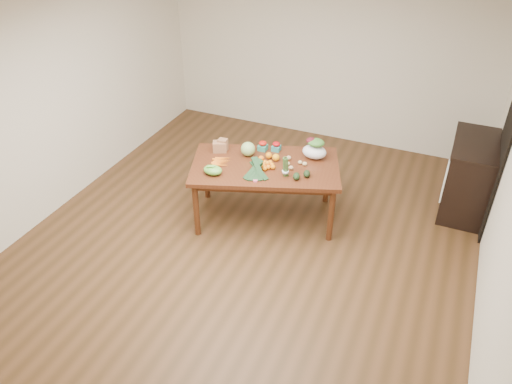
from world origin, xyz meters
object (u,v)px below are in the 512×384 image
at_px(cabbage, 248,149).
at_px(salad_bag, 315,149).
at_px(dining_table, 265,191).
at_px(asparagus_bundle, 286,167).
at_px(mandarin_cluster, 267,164).
at_px(kale_bunch, 256,171).
at_px(cabinet, 468,176).
at_px(paper_bag, 220,146).

height_order(cabbage, salad_bag, salad_bag).
distance_m(dining_table, asparagus_bundle, 0.60).
height_order(cabbage, mandarin_cluster, cabbage).
relative_size(dining_table, kale_bunch, 4.27).
xyz_separation_m(kale_bunch, asparagus_bundle, (0.30, 0.14, 0.05)).
bearing_deg(kale_bunch, salad_bag, 35.34).
bearing_deg(cabinet, paper_bag, -159.23).
xyz_separation_m(dining_table, cabbage, (-0.27, 0.12, 0.46)).
relative_size(kale_bunch, asparagus_bundle, 1.60).
bearing_deg(dining_table, cabinet, 8.19).
bearing_deg(dining_table, paper_bag, 153.07).
height_order(cabinet, salad_bag, salad_bag).
relative_size(cabinet, kale_bunch, 2.55).
height_order(dining_table, paper_bag, paper_bag).
relative_size(mandarin_cluster, asparagus_bundle, 0.72).
bearing_deg(kale_bunch, paper_bag, 130.60).
bearing_deg(paper_bag, cabbage, 6.74).
xyz_separation_m(dining_table, cabinet, (2.23, 1.17, 0.10)).
distance_m(dining_table, paper_bag, 0.78).
relative_size(paper_bag, mandarin_cluster, 1.21).
xyz_separation_m(mandarin_cluster, asparagus_bundle, (0.25, -0.09, 0.08)).
bearing_deg(mandarin_cluster, cabbage, 151.29).
bearing_deg(dining_table, kale_bunch, -108.94).
bearing_deg(mandarin_cluster, salad_bag, 45.72).
height_order(dining_table, asparagus_bundle, asparagus_bundle).
distance_m(mandarin_cluster, asparagus_bundle, 0.28).
xyz_separation_m(asparagus_bundle, salad_bag, (0.17, 0.53, -0.01)).
bearing_deg(cabinet, kale_bunch, -146.91).
bearing_deg(paper_bag, asparagus_bundle, -13.63).
distance_m(cabinet, salad_bag, 1.96).
xyz_separation_m(cabinet, asparagus_bundle, (-1.92, -1.31, 0.40)).
xyz_separation_m(kale_bunch, salad_bag, (0.47, 0.67, 0.03)).
relative_size(cabbage, mandarin_cluster, 0.95).
height_order(paper_bag, asparagus_bundle, asparagus_bundle).
height_order(cabinet, cabbage, cabinet).
distance_m(cabbage, kale_bunch, 0.49).
height_order(dining_table, salad_bag, salad_bag).
relative_size(dining_table, asparagus_bundle, 6.83).
bearing_deg(asparagus_bundle, salad_bag, 52.73).
relative_size(paper_bag, asparagus_bundle, 0.87).
bearing_deg(paper_bag, mandarin_cluster, -11.21).
distance_m(mandarin_cluster, salad_bag, 0.61).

